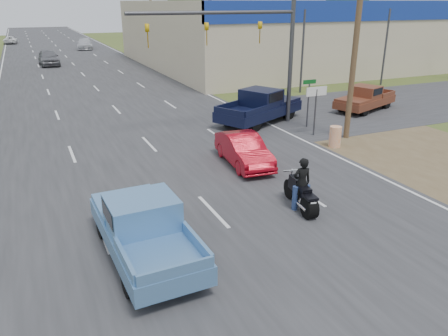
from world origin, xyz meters
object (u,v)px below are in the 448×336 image
red_convertible (244,150)px  navy_pickup (261,106)px  motorcycle (302,196)px  distant_car_grey (49,58)px  distant_car_silver (85,44)px  distant_car_white (11,40)px  blue_pickup (143,226)px  brown_pickup (364,98)px  rider (302,186)px

red_convertible → navy_pickup: navy_pickup is taller
motorcycle → distant_car_grey: 41.33m
distant_car_silver → distant_car_white: bearing=133.3°
blue_pickup → brown_pickup: size_ratio=1.01×
rider → blue_pickup: (-5.45, -0.55, -0.01)m
motorcycle → rider: (0.01, 0.06, 0.35)m
navy_pickup → blue_pickup: bearing=-67.5°
rider → distant_car_white: bearing=-74.7°
navy_pickup → distant_car_grey: 31.84m
distant_car_silver → distant_car_white: size_ratio=1.24×
red_convertible → blue_pickup: bearing=-132.3°
rider → distant_car_silver: size_ratio=0.33×
rider → blue_pickup: 5.48m
brown_pickup → distant_car_silver: brown_pickup is taller
navy_pickup → distant_car_silver: navy_pickup is taller
distant_car_silver → blue_pickup: bearing=-88.1°
red_convertible → distant_car_white: (-9.34, 66.74, -0.06)m
motorcycle → brown_pickup: bearing=49.7°
blue_pickup → distant_car_white: (-3.71, 71.89, -0.26)m
rider → distant_car_grey: rider is taller
motorcycle → distant_car_white: size_ratio=0.54×
rider → distant_car_grey: 41.27m
navy_pickup → distant_car_white: navy_pickup is taller
red_convertible → motorcycle: 4.67m
distant_car_white → red_convertible: bearing=101.4°
rider → distant_car_grey: (-5.21, 40.94, -0.03)m
red_convertible → blue_pickup: size_ratio=0.77×
red_convertible → brown_pickup: (11.43, 5.73, 0.14)m
blue_pickup → distant_car_white: size_ratio=1.22×
red_convertible → rider: bearing=-87.0°
motorcycle → blue_pickup: bearing=-166.9°
rider → distant_car_white: size_ratio=0.41×
red_convertible → rider: (-0.18, -4.60, 0.21)m
brown_pickup → distant_car_white: (-20.78, 61.01, -0.21)m
navy_pickup → brown_pickup: bearing=62.1°
red_convertible → distant_car_silver: distant_car_silver is taller
blue_pickup → distant_car_grey: bearing=87.8°
rider → brown_pickup: 15.54m
motorcycle → blue_pickup: (-5.44, -0.49, 0.34)m
brown_pickup → distant_car_grey: 34.93m
red_convertible → navy_pickup: (4.09, 5.94, 0.31)m
blue_pickup → brown_pickup: blue_pickup is taller
brown_pickup → distant_car_grey: size_ratio=1.04×
blue_pickup → motorcycle: bearing=3.3°
motorcycle → distant_car_white: bearing=105.3°
red_convertible → rider: 4.61m
distant_car_silver → distant_car_white: (-9.93, 14.05, -0.17)m
motorcycle → navy_pickup: 11.44m
distant_car_white → motorcycle: bearing=100.7°
distant_car_grey → brown_pickup: bearing=-63.1°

